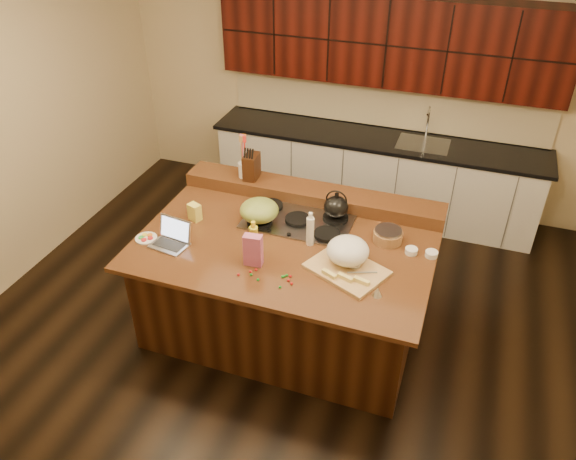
% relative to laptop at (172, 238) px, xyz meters
% --- Properties ---
extents(room, '(5.52, 5.02, 2.72)m').
position_rel_laptop_xyz_m(room, '(0.86, 0.33, 0.38)').
color(room, black).
rests_on(room, ground).
extents(island, '(2.40, 1.60, 0.92)m').
position_rel_laptop_xyz_m(island, '(0.86, 0.33, -0.51)').
color(island, black).
rests_on(island, ground).
extents(back_ledge, '(2.40, 0.30, 0.12)m').
position_rel_laptop_xyz_m(back_ledge, '(0.86, 1.03, 0.01)').
color(back_ledge, black).
rests_on(back_ledge, island).
extents(cooktop, '(0.92, 0.52, 0.05)m').
position_rel_laptop_xyz_m(cooktop, '(0.86, 0.63, -0.04)').
color(cooktop, gray).
rests_on(cooktop, island).
extents(back_counter, '(3.70, 0.66, 2.40)m').
position_rel_laptop_xyz_m(back_counter, '(1.16, 2.56, 0.01)').
color(back_counter, silver).
rests_on(back_counter, ground).
extents(kettle, '(0.28, 0.28, 0.19)m').
position_rel_laptop_xyz_m(kettle, '(1.16, 0.76, 0.09)').
color(kettle, black).
rests_on(kettle, cooktop).
extents(green_bowl, '(0.34, 0.34, 0.18)m').
position_rel_laptop_xyz_m(green_bowl, '(0.56, 0.50, 0.08)').
color(green_bowl, olive).
rests_on(green_bowl, cooktop).
extents(laptop, '(0.32, 0.27, 0.20)m').
position_rel_laptop_xyz_m(laptop, '(0.00, 0.00, 0.00)').
color(laptop, '#B7B7BC').
rests_on(laptop, island).
extents(oil_bottle, '(0.09, 0.09, 0.27)m').
position_rel_laptop_xyz_m(oil_bottle, '(0.69, 0.07, 0.08)').
color(oil_bottle, gold).
rests_on(oil_bottle, island).
extents(vinegar_bottle, '(0.07, 0.07, 0.25)m').
position_rel_laptop_xyz_m(vinegar_bottle, '(1.06, 0.36, 0.07)').
color(vinegar_bottle, silver).
rests_on(vinegar_bottle, island).
extents(wooden_tray, '(0.68, 0.61, 0.23)m').
position_rel_laptop_xyz_m(wooden_tray, '(1.42, 0.19, 0.05)').
color(wooden_tray, tan).
rests_on(wooden_tray, island).
extents(ramekin_a, '(0.13, 0.13, 0.04)m').
position_rel_laptop_xyz_m(ramekin_a, '(1.47, 0.18, -0.03)').
color(ramekin_a, white).
rests_on(ramekin_a, island).
extents(ramekin_b, '(0.12, 0.12, 0.04)m').
position_rel_laptop_xyz_m(ramekin_b, '(2.01, 0.52, -0.03)').
color(ramekin_b, white).
rests_on(ramekin_b, island).
extents(ramekin_c, '(0.10, 0.10, 0.04)m').
position_rel_laptop_xyz_m(ramekin_c, '(1.86, 0.51, -0.03)').
color(ramekin_c, white).
rests_on(ramekin_c, island).
extents(strainer_bowl, '(0.27, 0.27, 0.09)m').
position_rel_laptop_xyz_m(strainer_bowl, '(1.65, 0.62, -0.01)').
color(strainer_bowl, '#996B3F').
rests_on(strainer_bowl, island).
extents(kitchen_timer, '(0.10, 0.10, 0.07)m').
position_rel_laptop_xyz_m(kitchen_timer, '(1.71, -0.08, -0.02)').
color(kitchen_timer, silver).
rests_on(kitchen_timer, island).
extents(pink_bag, '(0.15, 0.09, 0.26)m').
position_rel_laptop_xyz_m(pink_bag, '(0.73, -0.03, 0.08)').
color(pink_bag, '#BA5786').
rests_on(pink_bag, island).
extents(candy_plate, '(0.21, 0.21, 0.01)m').
position_rel_laptop_xyz_m(candy_plate, '(-0.24, -0.02, -0.05)').
color(candy_plate, white).
rests_on(candy_plate, island).
extents(package_box, '(0.13, 0.11, 0.15)m').
position_rel_laptop_xyz_m(package_box, '(0.01, 0.38, 0.02)').
color(package_box, '#F1E455').
rests_on(package_box, island).
extents(utensil_crock, '(0.15, 0.15, 0.14)m').
position_rel_laptop_xyz_m(utensil_crock, '(0.21, 1.03, 0.14)').
color(utensil_crock, white).
rests_on(utensil_crock, back_ledge).
extents(knife_block, '(0.13, 0.20, 0.23)m').
position_rel_laptop_xyz_m(knife_block, '(0.28, 1.03, 0.18)').
color(knife_block, black).
rests_on(knife_block, back_ledge).
extents(gumdrop_0, '(0.02, 0.02, 0.02)m').
position_rel_laptop_xyz_m(gumdrop_0, '(0.68, -0.21, -0.05)').
color(gumdrop_0, red).
rests_on(gumdrop_0, island).
extents(gumdrop_1, '(0.02, 0.02, 0.02)m').
position_rel_laptop_xyz_m(gumdrop_1, '(1.02, -0.24, -0.05)').
color(gumdrop_1, '#198C26').
rests_on(gumdrop_1, island).
extents(gumdrop_2, '(0.02, 0.02, 0.02)m').
position_rel_laptop_xyz_m(gumdrop_2, '(0.75, -0.14, -0.05)').
color(gumdrop_2, red).
rests_on(gumdrop_2, island).
extents(gumdrop_3, '(0.02, 0.02, 0.02)m').
position_rel_laptop_xyz_m(gumdrop_3, '(0.84, -0.21, -0.05)').
color(gumdrop_3, '#198C26').
rests_on(gumdrop_3, island).
extents(gumdrop_4, '(0.02, 0.02, 0.02)m').
position_rel_laptop_xyz_m(gumdrop_4, '(0.78, -0.11, -0.05)').
color(gumdrop_4, red).
rests_on(gumdrop_4, island).
extents(gumdrop_5, '(0.02, 0.02, 0.02)m').
position_rel_laptop_xyz_m(gumdrop_5, '(1.01, -0.11, -0.05)').
color(gumdrop_5, '#198C26').
rests_on(gumdrop_5, island).
extents(gumdrop_6, '(0.02, 0.02, 0.02)m').
position_rel_laptop_xyz_m(gumdrop_6, '(1.05, -0.09, -0.05)').
color(gumdrop_6, red).
rests_on(gumdrop_6, island).
extents(gumdrop_7, '(0.02, 0.02, 0.02)m').
position_rel_laptop_xyz_m(gumdrop_7, '(0.77, -0.17, -0.05)').
color(gumdrop_7, '#198C26').
rests_on(gumdrop_7, island).
extents(gumdrop_8, '(0.02, 0.02, 0.02)m').
position_rel_laptop_xyz_m(gumdrop_8, '(1.05, -0.14, -0.05)').
color(gumdrop_8, red).
rests_on(gumdrop_8, island).
extents(gumdrop_9, '(0.02, 0.02, 0.02)m').
position_rel_laptop_xyz_m(gumdrop_9, '(1.02, -0.09, -0.05)').
color(gumdrop_9, '#198C26').
rests_on(gumdrop_9, island).
extents(gumdrop_10, '(0.02, 0.02, 0.02)m').
position_rel_laptop_xyz_m(gumdrop_10, '(1.09, -0.17, -0.05)').
color(gumdrop_10, red).
rests_on(gumdrop_10, island).
extents(gumdrop_11, '(0.02, 0.02, 0.02)m').
position_rel_laptop_xyz_m(gumdrop_11, '(1.00, -0.12, -0.05)').
color(gumdrop_11, '#198C26').
rests_on(gumdrop_11, island).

